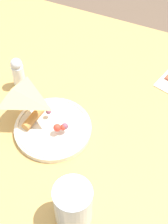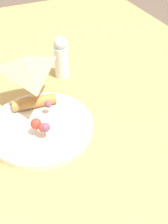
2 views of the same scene
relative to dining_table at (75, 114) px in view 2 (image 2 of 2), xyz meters
name	(u,v)px [view 2 (image 2 of 2)]	position (x,y,z in m)	size (l,w,h in m)	color
dining_table	(75,114)	(0.00, 0.00, 0.00)	(1.22, 0.87, 0.71)	tan
plate_pizza	(41,124)	(0.11, -0.12, 0.10)	(0.22, 0.22, 0.05)	silver
salt_shaker	(61,57)	(-0.06, -0.01, 0.15)	(0.04, 0.04, 0.11)	white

